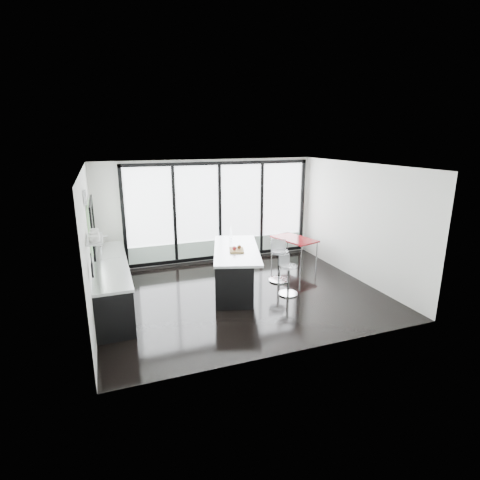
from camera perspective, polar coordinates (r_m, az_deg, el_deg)
name	(u,v)px	position (r m, az deg, el deg)	size (l,w,h in m)	color
floor	(240,293)	(8.41, 0.07, -8.15)	(6.00, 5.00, 0.00)	black
ceiling	(240,166)	(7.73, 0.08, 11.24)	(6.00, 5.00, 0.00)	white
wall_back	(219,216)	(10.35, -3.27, 3.73)	(6.00, 0.09, 2.80)	silver
wall_front	(297,271)	(5.78, 8.75, -4.63)	(6.00, 0.00, 2.80)	silver
wall_left	(90,234)	(7.72, -21.86, 0.79)	(0.26, 5.00, 2.80)	silver
wall_right	(358,222)	(9.40, 17.50, 2.64)	(0.00, 5.00, 2.80)	silver
counter_cabinets	(112,283)	(8.16, -18.96, -6.28)	(0.69, 3.24, 1.36)	black
island	(233,268)	(8.52, -1.07, -4.35)	(1.63, 2.51, 1.24)	black
bar_stool_near	(288,280)	(8.31, 7.38, -6.05)	(0.43, 0.43, 0.68)	silver
bar_stool_far	(279,266)	(9.03, 5.97, -3.93)	(0.48, 0.48, 0.77)	silver
red_table	(294,250)	(10.52, 8.20, -1.48)	(0.71, 1.25, 0.67)	maroon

